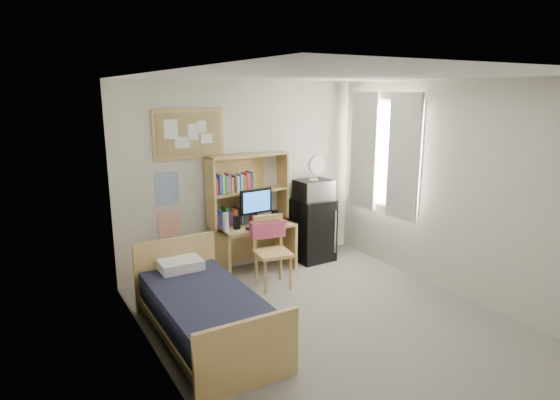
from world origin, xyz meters
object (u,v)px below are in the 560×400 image
bulletin_board (189,134)px  microwave (313,190)px  desk_chair (273,252)px  monitor (256,208)px  speaker_left (237,223)px  desk_fan (314,169)px  mini_fridge (312,229)px  speaker_right (275,216)px  bed (206,317)px  desk (254,248)px

bulletin_board → microwave: 1.96m
desk_chair → monitor: monitor is taller
desk_chair → microwave: bearing=38.8°
speaker_left → microwave: 1.30m
desk_chair → desk_fan: size_ratio=2.88×
mini_fridge → desk_fan: (0.00, -0.02, 0.91)m
monitor → bulletin_board: bearing=153.0°
speaker_right → microwave: microwave is taller
monitor → desk_fan: (0.97, 0.05, 0.44)m
bed → speaker_left: size_ratio=10.75×
bulletin_board → desk_fan: bulletin_board is taller
speaker_left → desk_fan: (1.27, 0.07, 0.60)m
bed → desk_chair: bearing=33.8°
bulletin_board → speaker_right: 1.61m
speaker_left → microwave: bearing=-0.2°
desk_chair → speaker_right: bearing=67.1°
microwave → desk_chair: bearing=-151.4°
mini_fridge → bed: mini_fridge is taller
speaker_right → monitor: bearing=180.0°
desk_fan → mini_fridge: bearing=90.0°
microwave → bed: bearing=-149.3°
desk → monitor: size_ratio=2.16×
mini_fridge → microwave: 0.60m
desk → speaker_left: size_ratio=6.39×
desk_fan → bulletin_board: bearing=169.3°
bulletin_board → speaker_right: (1.08, -0.33, -1.15)m
desk → desk_chair: 0.60m
bulletin_board → monitor: 1.30m
mini_fridge → monitor: bearing=-177.1°
microwave → mini_fridge: bearing=90.0°
bed → speaker_left: 1.73m
desk_chair → microwave: size_ratio=1.86×
bulletin_board → desk: bulletin_board is taller
desk → speaker_right: speaker_right is taller
desk → microwave: microwave is taller
bulletin_board → desk_chair: bulletin_board is taller
monitor → desk_fan: size_ratio=1.57×
desk_chair → speaker_left: (-0.26, 0.51, 0.30)m
monitor → speaker_left: size_ratio=2.95×
desk_chair → microwave: 1.30m
mini_fridge → monitor: monitor is taller
desk_chair → speaker_right: size_ratio=5.39×
desk → mini_fridge: bearing=-2.6°
bed → microwave: (2.24, 1.39, 0.81)m
mini_fridge → bed: (-2.24, -1.41, -0.21)m
desk → desk_fan: (0.97, -0.01, 1.03)m
bed → desk_fan: desk_fan is taller
microwave → desk_fan: 0.30m
bulletin_board → monitor: (0.78, -0.34, -0.99)m
bed → speaker_right: size_ratio=10.71×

